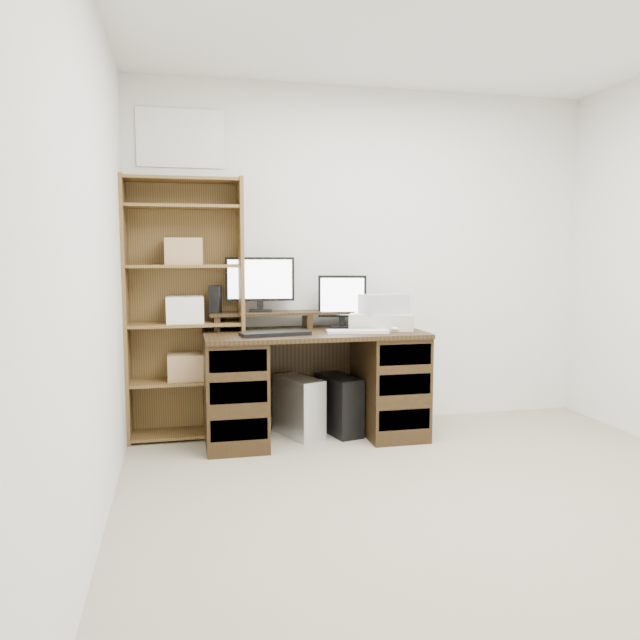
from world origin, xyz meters
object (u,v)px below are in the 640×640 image
object	(u,v)px
monitor_wide	(260,281)
bookshelf	(185,307)
monitor_small	(342,299)
desk	(313,382)
tower_black	(339,405)
tower_silver	(299,407)
printer	(382,321)

from	to	relation	value
monitor_wide	bookshelf	distance (m)	0.56
monitor_wide	bookshelf	size ratio (longest dim) A/B	0.27
monitor_wide	monitor_small	bearing A→B (deg)	-4.82
desk	monitor_small	bearing A→B (deg)	29.43
tower_black	bookshelf	world-z (taller)	bookshelf
tower_silver	printer	bearing A→B (deg)	-23.83
monitor_small	tower_black	world-z (taller)	monitor_small
tower_silver	bookshelf	size ratio (longest dim) A/B	0.23
tower_silver	desk	bearing A→B (deg)	-51.05
tower_black	printer	bearing A→B (deg)	-16.03
desk	tower_silver	size ratio (longest dim) A/B	3.60
bookshelf	desk	bearing A→B (deg)	-13.83
monitor_small	bookshelf	world-z (taller)	bookshelf
tower_silver	bookshelf	distance (m)	1.06
monitor_wide	bookshelf	xyz separation A→B (m)	(-0.53, -0.04, -0.17)
tower_silver	tower_black	bearing A→B (deg)	-22.82
printer	tower_black	xyz separation A→B (m)	(-0.31, 0.01, -0.60)
tower_black	monitor_wide	bearing A→B (deg)	145.71
monitor_small	printer	size ratio (longest dim) A/B	0.85
monitor_small	bookshelf	bearing A→B (deg)	-168.69
monitor_wide	tower_silver	bearing A→B (deg)	-33.40
printer	tower_black	distance (m)	0.68
monitor_wide	monitor_small	distance (m)	0.60
tower_black	tower_silver	bearing A→B (deg)	165.94
monitor_small	bookshelf	size ratio (longest dim) A/B	0.21
printer	bookshelf	bearing A→B (deg)	-165.69
printer	monitor_small	bearing A→B (deg)	-178.35
monitor_small	desk	bearing A→B (deg)	-135.33
printer	desk	bearing A→B (deg)	-154.15
monitor_small	tower_black	size ratio (longest dim) A/B	0.85
bookshelf	monitor_wide	bearing A→B (deg)	4.18
monitor_wide	tower_black	xyz separation A→B (m)	(0.54, -0.20, -0.88)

